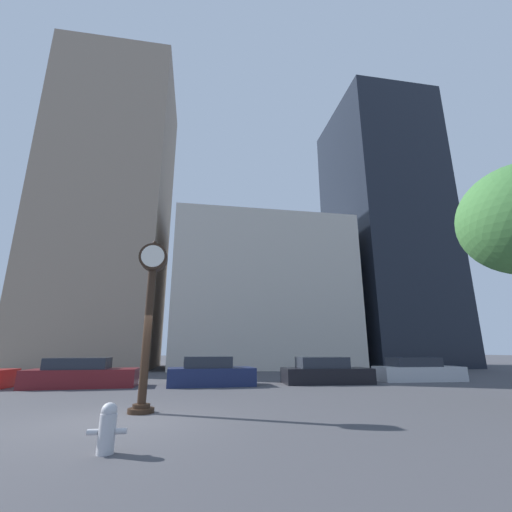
% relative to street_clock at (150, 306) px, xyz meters
% --- Properties ---
extents(ground_plane, '(200.00, 200.00, 0.00)m').
position_rel_street_clock_xyz_m(ground_plane, '(-0.35, -0.95, -2.76)').
color(ground_plane, '#424247').
extents(building_tall_tower, '(10.28, 12.00, 29.61)m').
position_rel_street_clock_xyz_m(building_tall_tower, '(-7.36, 23.05, 12.04)').
color(building_tall_tower, gray).
rests_on(building_tall_tower, ground_plane).
extents(building_storefront_row, '(16.05, 12.00, 13.45)m').
position_rel_street_clock_xyz_m(building_storefront_row, '(7.27, 23.05, 3.96)').
color(building_storefront_row, beige).
rests_on(building_storefront_row, ground_plane).
extents(building_glass_modern, '(9.62, 12.00, 29.22)m').
position_rel_street_clock_xyz_m(building_glass_modern, '(21.35, 23.05, 11.85)').
color(building_glass_modern, black).
rests_on(building_glass_modern, ground_plane).
extents(street_clock, '(0.79, 0.68, 4.68)m').
position_rel_street_clock_xyz_m(street_clock, '(0.00, 0.00, 0.00)').
color(street_clock, black).
rests_on(street_clock, ground_plane).
extents(car_maroon, '(4.63, 2.06, 1.24)m').
position_rel_street_clock_xyz_m(car_maroon, '(-3.56, 7.03, -2.24)').
color(car_maroon, maroon).
rests_on(car_maroon, ground_plane).
extents(car_navy, '(3.98, 2.04, 1.29)m').
position_rel_street_clock_xyz_m(car_navy, '(2.06, 6.77, -2.22)').
color(car_navy, '#19234C').
rests_on(car_navy, ground_plane).
extents(car_black, '(4.32, 2.11, 1.24)m').
position_rel_street_clock_xyz_m(car_black, '(7.67, 6.87, -2.24)').
color(car_black, black).
rests_on(car_black, ground_plane).
extents(car_silver, '(4.48, 1.95, 1.19)m').
position_rel_street_clock_xyz_m(car_silver, '(12.97, 7.34, -2.26)').
color(car_silver, '#BCBCC1').
rests_on(car_silver, ground_plane).
extents(fire_hydrant_near, '(0.60, 0.26, 0.76)m').
position_rel_street_clock_xyz_m(fire_hydrant_near, '(-0.01, -3.68, -2.38)').
color(fire_hydrant_near, '#B7B7BC').
rests_on(fire_hydrant_near, ground_plane).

